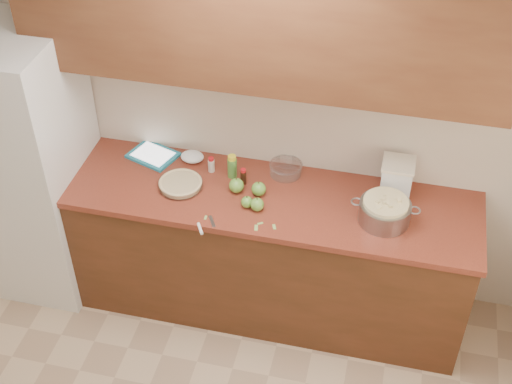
% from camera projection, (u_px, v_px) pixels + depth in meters
% --- Properties ---
extents(room_shell, '(3.60, 3.60, 3.60)m').
position_uv_depth(room_shell, '(168.00, 356.00, 2.82)').
color(room_shell, tan).
rests_on(room_shell, ground).
extents(counter_run, '(2.64, 0.68, 0.92)m').
position_uv_depth(counter_run, '(254.00, 250.00, 4.46)').
color(counter_run, '#542A17').
rests_on(counter_run, ground).
extents(upper_cabinets, '(2.60, 0.34, 0.70)m').
position_uv_depth(upper_cabinets, '(261.00, 20.00, 3.61)').
color(upper_cabinets, brown).
rests_on(upper_cabinets, room_shell).
extents(fridge, '(0.70, 0.70, 1.80)m').
position_uv_depth(fridge, '(26.00, 165.00, 4.40)').
color(fridge, silver).
rests_on(fridge, ground).
extents(pie, '(0.27, 0.27, 0.04)m').
position_uv_depth(pie, '(181.00, 184.00, 4.19)').
color(pie, silver).
rests_on(pie, counter_run).
extents(colander, '(0.39, 0.29, 0.14)m').
position_uv_depth(colander, '(385.00, 211.00, 3.94)').
color(colander, gray).
rests_on(colander, counter_run).
extents(flour_canister, '(0.19, 0.19, 0.23)m').
position_uv_depth(flour_canister, '(397.00, 178.00, 4.09)').
color(flour_canister, silver).
rests_on(flour_canister, counter_run).
extents(tablet, '(0.34, 0.30, 0.02)m').
position_uv_depth(tablet, '(153.00, 155.00, 4.43)').
color(tablet, teal).
rests_on(tablet, counter_run).
extents(paring_knife, '(0.11, 0.17, 0.02)m').
position_uv_depth(paring_knife, '(202.00, 228.00, 3.93)').
color(paring_knife, gray).
rests_on(paring_knife, counter_run).
extents(lemon_bottle, '(0.06, 0.06, 0.15)m').
position_uv_depth(lemon_bottle, '(232.00, 167.00, 4.24)').
color(lemon_bottle, '#4C8C38').
rests_on(lemon_bottle, counter_run).
extents(cinnamon_shaker, '(0.04, 0.04, 0.10)m').
position_uv_depth(cinnamon_shaker, '(211.00, 165.00, 4.29)').
color(cinnamon_shaker, beige).
rests_on(cinnamon_shaker, counter_run).
extents(vanilla_bottle, '(0.04, 0.04, 0.11)m').
position_uv_depth(vanilla_bottle, '(243.00, 177.00, 4.20)').
color(vanilla_bottle, black).
rests_on(vanilla_bottle, counter_run).
extents(mixing_bowl, '(0.20, 0.20, 0.07)m').
position_uv_depth(mixing_bowl, '(286.00, 168.00, 4.28)').
color(mixing_bowl, silver).
rests_on(mixing_bowl, counter_run).
extents(paper_towel, '(0.17, 0.16, 0.06)m').
position_uv_depth(paper_towel, '(192.00, 157.00, 4.38)').
color(paper_towel, white).
rests_on(paper_towel, counter_run).
extents(apple_left, '(0.09, 0.09, 0.10)m').
position_uv_depth(apple_left, '(236.00, 185.00, 4.15)').
color(apple_left, '#5F9635').
rests_on(apple_left, counter_run).
extents(apple_center, '(0.09, 0.09, 0.10)m').
position_uv_depth(apple_center, '(259.00, 189.00, 4.13)').
color(apple_center, '#5F9635').
rests_on(apple_center, counter_run).
extents(apple_front, '(0.07, 0.07, 0.08)m').
position_uv_depth(apple_front, '(247.00, 202.00, 4.05)').
color(apple_front, '#5F9635').
rests_on(apple_front, counter_run).
extents(apple_extra, '(0.08, 0.08, 0.09)m').
position_uv_depth(apple_extra, '(257.00, 204.00, 4.03)').
color(apple_extra, '#5F9635').
rests_on(apple_extra, counter_run).
extents(peel_a, '(0.03, 0.04, 0.00)m').
position_uv_depth(peel_a, '(274.00, 227.00, 3.94)').
color(peel_a, '#8EB758').
rests_on(peel_a, counter_run).
extents(peel_b, '(0.03, 0.03, 0.00)m').
position_uv_depth(peel_b, '(260.00, 223.00, 3.96)').
color(peel_b, '#8EB758').
rests_on(peel_b, counter_run).
extents(peel_c, '(0.02, 0.03, 0.00)m').
position_uv_depth(peel_c, '(206.00, 218.00, 4.00)').
color(peel_c, '#8EB758').
rests_on(peel_c, counter_run).
extents(peel_d, '(0.03, 0.05, 0.00)m').
position_uv_depth(peel_d, '(256.00, 228.00, 3.94)').
color(peel_d, '#8EB758').
rests_on(peel_d, counter_run).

